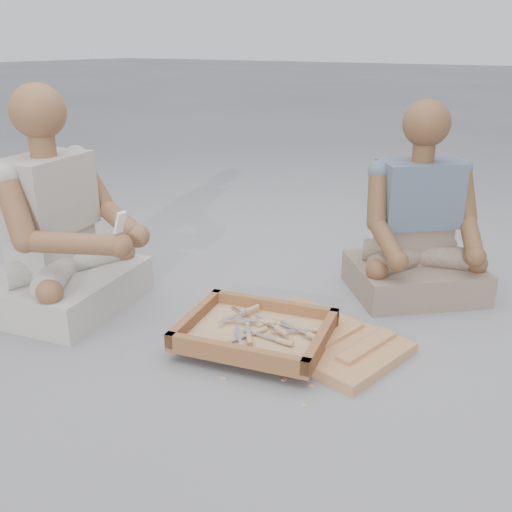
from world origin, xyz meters
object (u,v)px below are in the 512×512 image
Objects in this scene: carved_panel at (319,339)px; craftsman at (61,236)px; tool_tray at (256,332)px; companion at (418,232)px.

carved_panel is 1.21m from craftsman.
tool_tray reaches higher than carved_panel.
craftsman is at bearing -3.63° from companion.
carved_panel is 0.99× the size of tool_tray.
tool_tray is 0.71× the size of companion.
craftsman is at bearing -165.12° from carved_panel.
companion is (0.35, 0.87, 0.23)m from tool_tray.
carved_panel is at bearing 93.91° from craftsman.
carved_panel is 0.65× the size of craftsman.
carved_panel is at bearing 36.37° from companion.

